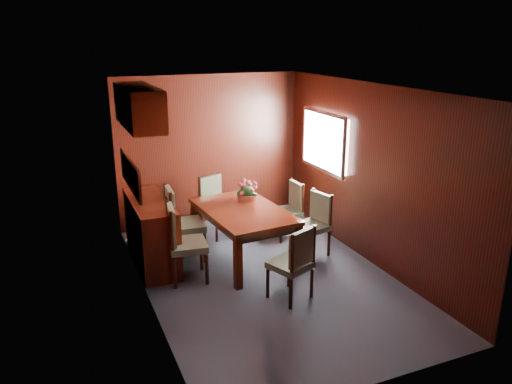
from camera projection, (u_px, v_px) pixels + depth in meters
name	position (u px, v px, depth m)	size (l,w,h in m)	color
ground	(267.00, 277.00, 6.41)	(4.50, 4.50, 0.00)	#323644
room_shell	(249.00, 149.00, 6.17)	(3.06, 4.52, 2.41)	black
sideboard	(151.00, 232.00, 6.69)	(0.48, 1.40, 0.90)	#360F06
dining_table	(243.00, 216.00, 6.74)	(1.11, 1.65, 0.74)	#360F06
chair_left_near	(181.00, 239.00, 6.19)	(0.52, 0.53, 1.01)	black
chair_left_far	(179.00, 219.00, 6.76)	(0.51, 0.53, 1.05)	black
chair_right_near	(315.00, 220.00, 6.97)	(0.49, 0.51, 0.90)	black
chair_right_far	(290.00, 207.00, 7.56)	(0.40, 0.42, 0.88)	black
chair_head	(295.00, 260.00, 5.73)	(0.56, 0.55, 0.92)	black
chair_foot	(215.00, 202.00, 7.66)	(0.57, 0.56, 0.94)	black
flower_centerpiece	(247.00, 190.00, 7.05)	(0.29, 0.29, 0.29)	#AB4B34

